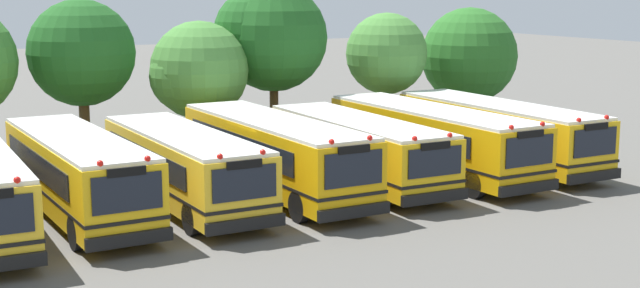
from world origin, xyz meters
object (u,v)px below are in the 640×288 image
at_px(tree_6, 471,57).
at_px(tree_5, 386,53).
at_px(school_bus_6, 497,131).
at_px(tree_4, 268,36).
at_px(school_bus_5, 431,138).
at_px(tree_2, 83,54).
at_px(school_bus_4, 358,148).
at_px(school_bus_1, 78,172).
at_px(school_bus_3, 274,153).
at_px(tree_3, 196,72).
at_px(school_bus_2, 184,165).

bearing_deg(tree_6, tree_5, -179.14).
bearing_deg(tree_5, school_bus_6, -83.96).
bearing_deg(tree_4, school_bus_5, -70.83).
bearing_deg(tree_6, tree_2, 174.21).
distance_m(tree_4, tree_5, 5.78).
xyz_separation_m(school_bus_6, tree_6, (4.34, 7.28, 2.33)).
distance_m(school_bus_4, tree_4, 9.30).
relative_size(school_bus_6, tree_4, 1.46).
bearing_deg(school_bus_1, tree_4, -143.34).
bearing_deg(school_bus_3, tree_5, -142.93).
distance_m(school_bus_3, school_bus_4, 3.40).
xyz_separation_m(tree_3, tree_6, (14.35, -0.58, 0.13)).
distance_m(school_bus_1, tree_4, 13.98).
bearing_deg(school_bus_4, school_bus_6, -177.10).
relative_size(school_bus_1, tree_5, 1.71).
distance_m(school_bus_2, tree_6, 19.64).
distance_m(tree_2, tree_5, 13.81).
xyz_separation_m(school_bus_1, school_bus_6, (17.03, 0.00, -0.02)).
bearing_deg(school_bus_1, tree_6, -162.42).
relative_size(school_bus_3, tree_3, 1.87).
bearing_deg(tree_6, school_bus_3, -152.92).
bearing_deg(tree_5, tree_4, 168.94).
bearing_deg(school_bus_5, tree_4, -71.93).
xyz_separation_m(tree_4, tree_5, (5.60, -1.09, -0.89)).
height_order(school_bus_2, school_bus_4, school_bus_2).
relative_size(tree_2, tree_4, 0.91).
bearing_deg(school_bus_3, tree_6, -153.79).
distance_m(school_bus_1, school_bus_2, 3.43).
distance_m(school_bus_2, tree_5, 15.15).
bearing_deg(tree_4, school_bus_1, -142.09).
bearing_deg(school_bus_3, school_bus_1, -2.14).
bearing_deg(tree_2, school_bus_6, -32.48).
bearing_deg(tree_5, tree_6, 0.86).
distance_m(tree_2, tree_4, 8.13).
distance_m(school_bus_1, tree_6, 22.69).
relative_size(school_bus_2, tree_3, 1.71).
bearing_deg(school_bus_2, tree_6, -157.66).
height_order(tree_3, tree_5, tree_5).
distance_m(school_bus_1, school_bus_5, 13.60).
relative_size(school_bus_4, tree_3, 1.73).
distance_m(school_bus_2, tree_3, 9.21).
xyz_separation_m(school_bus_2, school_bus_6, (13.62, 0.32, 0.03)).
bearing_deg(school_bus_1, tree_3, -133.02).
bearing_deg(tree_5, school_bus_4, -129.10).
bearing_deg(school_bus_4, tree_6, -145.09).
bearing_deg(tree_6, tree_4, 174.57).
relative_size(school_bus_2, school_bus_5, 0.89).
relative_size(school_bus_5, tree_5, 1.84).
height_order(school_bus_3, tree_6, tree_6).
distance_m(school_bus_5, tree_5, 8.28).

